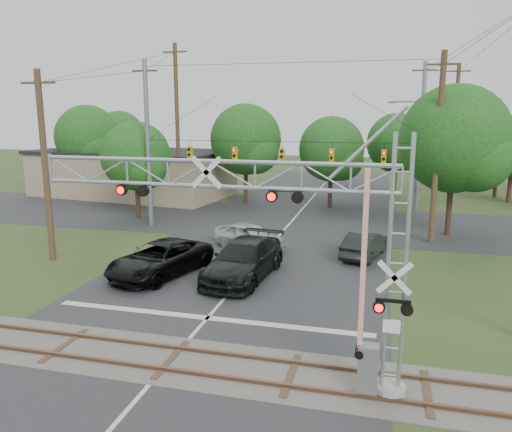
% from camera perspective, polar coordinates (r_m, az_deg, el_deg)
% --- Properties ---
extents(ground, '(160.00, 160.00, 0.00)m').
position_cam_1_polar(ground, '(15.71, -12.82, -19.14)').
color(ground, '#27411E').
rests_on(ground, ground).
extents(road_main, '(14.00, 90.00, 0.02)m').
position_cam_1_polar(road_main, '(24.16, -1.90, -7.49)').
color(road_main, '#272729').
rests_on(road_main, ground).
extents(road_cross, '(90.00, 12.00, 0.02)m').
position_cam_1_polar(road_cross, '(37.31, 4.15, -0.56)').
color(road_cross, '#272729').
rests_on(road_cross, ground).
extents(railroad_track, '(90.00, 3.20, 0.17)m').
position_cam_1_polar(railroad_track, '(17.25, -9.69, -15.88)').
color(railroad_track, '#4D4A43').
rests_on(railroad_track, ground).
extents(crossing_gantry, '(11.22, 0.96, 7.50)m').
position_cam_1_polar(crossing_gantry, '(14.20, 2.63, -1.89)').
color(crossing_gantry, gray).
rests_on(crossing_gantry, ground).
extents(traffic_signal_span, '(19.34, 0.36, 11.50)m').
position_cam_1_polar(traffic_signal_span, '(32.43, 4.65, 7.66)').
color(traffic_signal_span, slate).
rests_on(traffic_signal_span, ground).
extents(pickup_black, '(4.29, 6.52, 1.66)m').
position_cam_1_polar(pickup_black, '(25.32, -10.90, -4.84)').
color(pickup_black, black).
rests_on(pickup_black, ground).
extents(car_dark, '(3.20, 6.58, 1.85)m').
position_cam_1_polar(car_dark, '(24.43, -1.40, -5.02)').
color(car_dark, black).
rests_on(car_dark, ground).
extents(sedan_silver, '(4.88, 3.48, 1.54)m').
position_cam_1_polar(sedan_silver, '(29.64, -0.75, -2.29)').
color(sedan_silver, '#B0B2B8').
rests_on(sedan_silver, ground).
extents(suv_dark, '(2.60, 4.69, 1.46)m').
position_cam_1_polar(suv_dark, '(28.58, 12.33, -3.18)').
color(suv_dark, black).
rests_on(suv_dark, ground).
extents(commercial_building, '(19.65, 11.71, 4.36)m').
position_cam_1_polar(commercial_building, '(50.07, -13.92, 4.83)').
color(commercial_building, gray).
rests_on(commercial_building, ground).
extents(streetlight, '(2.38, 0.25, 8.93)m').
position_cam_1_polar(streetlight, '(39.12, 17.66, 6.88)').
color(streetlight, slate).
rests_on(streetlight, ground).
extents(utility_poles, '(25.31, 29.70, 13.38)m').
position_cam_1_polar(utility_poles, '(34.68, 8.22, 8.72)').
color(utility_poles, '#4A3222').
rests_on(utility_poles, ground).
extents(treeline, '(54.65, 24.90, 9.77)m').
position_cam_1_polar(treeline, '(44.47, 6.87, 8.31)').
color(treeline, '#39241A').
rests_on(treeline, ground).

